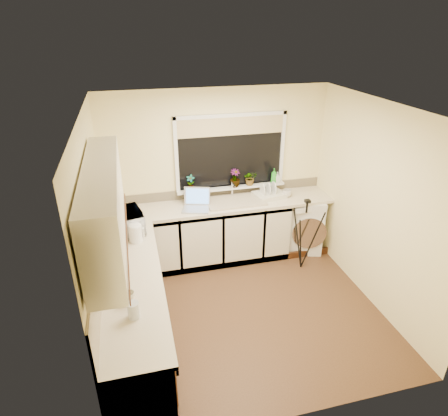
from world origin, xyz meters
TOP-DOWN VIEW (x-y plane):
  - floor at (0.00, 0.00)m, footprint 3.20×3.20m
  - ceiling at (0.00, 0.00)m, footprint 3.20×3.20m
  - wall_back at (0.00, 1.50)m, footprint 3.20×0.00m
  - wall_front at (0.00, -1.50)m, footprint 3.20×0.00m
  - wall_left at (-1.60, 0.00)m, footprint 0.00×3.00m
  - wall_right at (1.60, 0.00)m, footprint 0.00×3.00m
  - base_cabinet_back at (-0.33, 1.20)m, footprint 2.55×0.60m
  - base_cabinet_left at (-1.30, -0.30)m, footprint 0.54×2.40m
  - worktop_back at (0.00, 1.20)m, footprint 3.20×0.60m
  - worktop_left at (-1.30, -0.30)m, footprint 0.60×2.40m
  - upper_cabinet at (-1.44, -0.45)m, footprint 0.28×1.90m
  - splashback_left at (-1.59, -0.30)m, footprint 0.02×2.40m
  - splashback_back at (0.00, 1.49)m, footprint 3.20×0.02m
  - window_glass at (0.20, 1.49)m, footprint 1.50×0.02m
  - window_blind at (0.20, 1.46)m, footprint 1.50×0.02m
  - windowsill at (0.20, 1.43)m, footprint 1.60×0.14m
  - sink at (0.20, 1.20)m, footprint 0.82×0.46m
  - faucet at (0.20, 1.38)m, footprint 0.03×0.03m
  - washing_machine at (1.25, 1.21)m, footprint 0.75×0.73m
  - laptop at (-0.37, 1.15)m, footprint 0.44×0.42m
  - kettle at (-1.22, 0.44)m, footprint 0.16×0.16m
  - dish_rack at (0.73, 1.25)m, footprint 0.48×0.39m
  - tripod at (1.05, 0.67)m, footprint 0.62×0.62m
  - glass_jug at (-1.30, -0.87)m, footprint 0.11×0.11m
  - steel_jar at (-1.38, -0.57)m, footprint 0.08×0.08m
  - microwave at (-1.29, 0.71)m, footprint 0.42×0.53m
  - plant_a at (-0.40, 1.43)m, footprint 0.14×0.12m
  - plant_c at (0.25, 1.41)m, footprint 0.18×0.18m
  - plant_d at (0.48, 1.41)m, footprint 0.20×0.18m
  - soap_bottle_green at (0.84, 1.40)m, footprint 0.12×0.12m
  - soap_bottle_clear at (0.90, 1.40)m, footprint 0.08×0.08m
  - cup_back at (0.98, 1.20)m, footprint 0.18×0.18m
  - cup_left at (-1.33, -0.65)m, footprint 0.11×0.11m

SIDE VIEW (x-z plane):
  - floor at x=0.00m, z-range 0.00..0.00m
  - base_cabinet_back at x=-0.33m, z-range 0.00..0.86m
  - base_cabinet_left at x=-1.30m, z-range 0.00..0.86m
  - washing_machine at x=1.25m, z-range 0.00..0.86m
  - tripod at x=1.05m, z-range 0.00..1.07m
  - worktop_back at x=0.00m, z-range 0.86..0.90m
  - worktop_left at x=-1.30m, z-range 0.86..0.90m
  - sink at x=0.20m, z-range 0.90..0.93m
  - dish_rack at x=0.73m, z-range 0.90..0.96m
  - steel_jar at x=-1.38m, z-range 0.90..1.00m
  - cup_left at x=-1.33m, z-range 0.90..1.01m
  - cup_back at x=0.98m, z-range 0.90..1.01m
  - laptop at x=-0.37m, z-range 0.84..1.10m
  - splashback_back at x=0.00m, z-range 0.90..1.04m
  - glass_jug at x=-1.30m, z-range 0.90..1.05m
  - kettle at x=-1.22m, z-range 0.90..1.10m
  - faucet at x=0.20m, z-range 0.90..1.14m
  - microwave at x=-1.29m, z-range 0.90..1.16m
  - windowsill at x=0.20m, z-range 1.02..1.05m
  - splashback_left at x=-1.59m, z-range 0.90..1.35m
  - soap_bottle_clear at x=0.90m, z-range 1.05..1.22m
  - plant_d at x=0.48m, z-range 1.05..1.27m
  - soap_bottle_green at x=0.84m, z-range 1.05..1.28m
  - plant_a at x=-0.40m, z-range 1.05..1.28m
  - plant_c at x=0.25m, z-range 1.05..1.31m
  - wall_back at x=0.00m, z-range -0.38..2.83m
  - wall_front at x=0.00m, z-range -0.38..2.83m
  - wall_left at x=-1.60m, z-range -0.27..2.73m
  - wall_right at x=1.60m, z-range -0.27..2.73m
  - window_glass at x=0.20m, z-range 1.05..2.05m
  - upper_cabinet at x=-1.44m, z-range 1.45..2.15m
  - window_blind at x=0.20m, z-range 1.80..2.05m
  - ceiling at x=0.00m, z-range 2.45..2.45m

